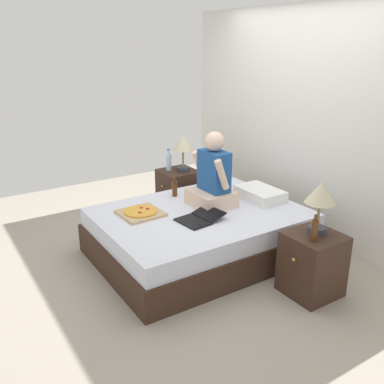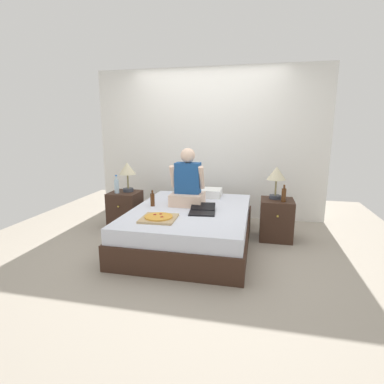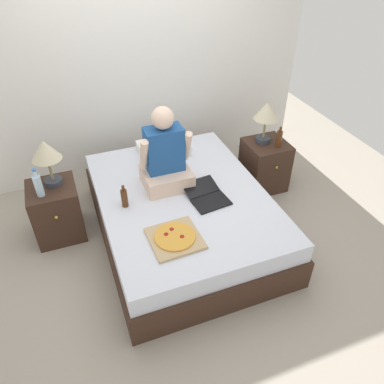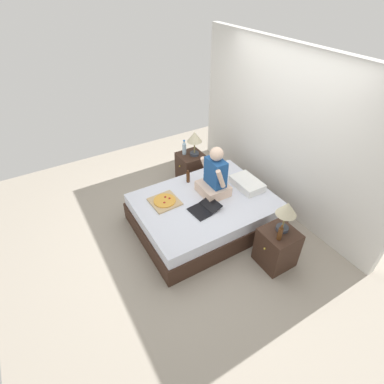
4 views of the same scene
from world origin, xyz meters
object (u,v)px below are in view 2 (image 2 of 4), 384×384
at_px(bed, 190,226).
at_px(pizza_box, 159,218).
at_px(person_seated, 188,184).
at_px(lamp_on_left_nightstand, 127,171).
at_px(nightstand_left, 125,210).
at_px(laptop, 202,211).
at_px(beer_bottle_on_bed, 153,199).
at_px(lamp_on_right_nightstand, 276,176).
at_px(beer_bottle, 284,195).
at_px(nightstand_right, 276,219).
at_px(water_bottle, 117,186).

distance_m(bed, pizza_box, 0.66).
xyz_separation_m(person_seated, pizza_box, (-0.17, -0.76, -0.27)).
xyz_separation_m(lamp_on_left_nightstand, person_seated, (1.01, -0.26, -0.12)).
xyz_separation_m(nightstand_left, laptop, (1.32, -0.57, 0.22)).
bearing_deg(person_seated, beer_bottle_on_bed, -156.09).
xyz_separation_m(lamp_on_right_nightstand, laptop, (-0.91, -0.62, -0.39)).
height_order(bed, beer_bottle, beer_bottle).
height_order(nightstand_right, beer_bottle, beer_bottle).
xyz_separation_m(lamp_on_right_nightstand, pizza_box, (-1.36, -1.01, -0.39)).
height_order(bed, pizza_box, pizza_box).
xyz_separation_m(lamp_on_left_nightstand, laptop, (1.28, -0.62, -0.39)).
relative_size(nightstand_left, lamp_on_left_nightstand, 1.25).
xyz_separation_m(lamp_on_right_nightstand, beer_bottle, (0.10, -0.15, -0.23)).
relative_size(lamp_on_left_nightstand, nightstand_right, 0.80).
bearing_deg(nightstand_right, pizza_box, -145.25).
bearing_deg(lamp_on_left_nightstand, lamp_on_right_nightstand, 0.00).
bearing_deg(laptop, bed, 141.67).
xyz_separation_m(beer_bottle, beer_bottle_on_bed, (-1.73, -0.30, -0.08)).
xyz_separation_m(water_bottle, nightstand_right, (2.34, 0.09, -0.39)).
bearing_deg(lamp_on_right_nightstand, lamp_on_left_nightstand, 180.00).
height_order(water_bottle, lamp_on_right_nightstand, lamp_on_right_nightstand).
relative_size(lamp_on_right_nightstand, pizza_box, 1.08).
xyz_separation_m(lamp_on_left_nightstand, lamp_on_right_nightstand, (2.19, 0.00, 0.00)).
bearing_deg(nightstand_right, lamp_on_left_nightstand, 178.71).
height_order(water_bottle, person_seated, person_seated).
distance_m(water_bottle, nightstand_right, 2.38).
bearing_deg(pizza_box, nightstand_right, 34.75).
bearing_deg(water_bottle, bed, -15.31).
xyz_separation_m(lamp_on_left_nightstand, beer_bottle, (2.29, -0.15, -0.23)).
bearing_deg(lamp_on_left_nightstand, nightstand_left, -128.63).
bearing_deg(beer_bottle_on_bed, beer_bottle, 9.96).
height_order(lamp_on_right_nightstand, beer_bottle, lamp_on_right_nightstand).
distance_m(nightstand_left, person_seated, 1.17).
distance_m(nightstand_right, beer_bottle, 0.40).
bearing_deg(lamp_on_right_nightstand, pizza_box, -143.28).
bearing_deg(pizza_box, lamp_on_right_nightstand, 36.72).
bearing_deg(beer_bottle_on_bed, bed, -1.83).
xyz_separation_m(lamp_on_left_nightstand, nightstand_right, (2.22, -0.05, -0.61)).
relative_size(bed, water_bottle, 7.46).
bearing_deg(beer_bottle_on_bed, nightstand_left, 145.97).
relative_size(water_bottle, laptop, 0.62).
xyz_separation_m(bed, laptop, (0.19, -0.15, 0.27)).
distance_m(person_seated, beer_bottle_on_bed, 0.53).
relative_size(nightstand_left, beer_bottle, 2.45).
relative_size(bed, laptop, 4.61).
distance_m(lamp_on_right_nightstand, pizza_box, 1.74).
distance_m(water_bottle, beer_bottle_on_bed, 0.76).
height_order(nightstand_left, person_seated, person_seated).
distance_m(bed, beer_bottle, 1.31).
relative_size(water_bottle, person_seated, 0.35).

